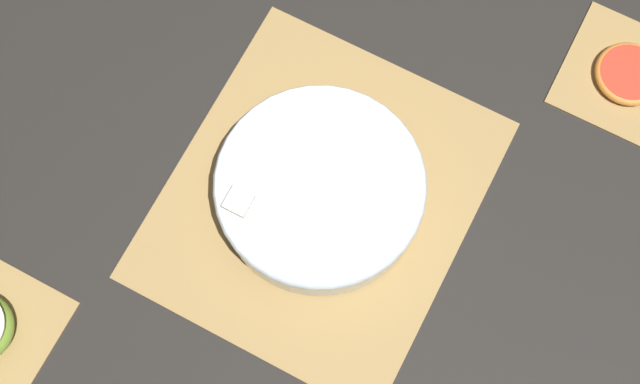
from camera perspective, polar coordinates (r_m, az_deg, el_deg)
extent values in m
plane|color=black|center=(1.12, 0.00, -0.47)|extent=(6.00, 6.00, 0.00)
cube|color=#A8844C|center=(1.12, 0.00, -0.43)|extent=(0.42, 0.36, 0.01)
cube|color=brown|center=(1.17, 3.60, 6.16)|extent=(0.01, 0.36, 0.00)
cube|color=brown|center=(1.15, 2.43, 4.04)|extent=(0.01, 0.36, 0.00)
cube|color=brown|center=(1.13, 1.23, 1.85)|extent=(0.01, 0.36, 0.00)
cube|color=brown|center=(1.12, 0.00, -0.40)|extent=(0.01, 0.36, 0.00)
cube|color=brown|center=(1.11, -1.26, -2.71)|extent=(0.01, 0.36, 0.00)
cube|color=brown|center=(1.10, -2.55, -5.06)|extent=(0.01, 0.36, 0.00)
cube|color=brown|center=(1.09, -3.86, -7.44)|extent=(0.01, 0.36, 0.00)
cube|color=#A8844C|center=(1.24, 19.04, 6.98)|extent=(0.16, 0.16, 0.01)
cube|color=brown|center=(1.26, 19.51, 8.01)|extent=(0.00, 0.16, 0.00)
cube|color=brown|center=(1.23, 18.61, 6.00)|extent=(0.00, 0.16, 0.00)
cylinder|color=silver|center=(1.08, 0.00, 0.10)|extent=(0.25, 0.25, 0.07)
torus|color=silver|center=(1.06, 0.00, 0.50)|extent=(0.26, 0.26, 0.01)
cylinder|color=#F7EFC6|center=(1.12, 2.14, 2.99)|extent=(0.03, 0.03, 0.01)
cylinder|color=#F7EFC6|center=(1.07, -2.36, -3.65)|extent=(0.03, 0.03, 0.01)
cylinder|color=#F7EFC6|center=(1.08, 3.63, 2.22)|extent=(0.03, 0.03, 0.01)
cylinder|color=#F7EFC6|center=(1.06, 4.24, -2.04)|extent=(0.03, 0.03, 0.01)
cylinder|color=#F7EFC6|center=(1.06, -2.12, 1.04)|extent=(0.03, 0.03, 0.01)
cylinder|color=#F7EFC6|center=(1.08, -1.22, -4.50)|extent=(0.03, 0.03, 0.01)
cube|color=white|center=(1.06, -5.21, -0.77)|extent=(0.03, 0.03, 0.03)
cube|color=white|center=(1.05, -0.84, -1.99)|extent=(0.03, 0.03, 0.03)
cube|color=white|center=(1.08, -0.04, -1.05)|extent=(0.02, 0.02, 0.02)
cube|color=white|center=(1.09, -4.13, 1.02)|extent=(0.02, 0.02, 0.02)
cube|color=white|center=(1.06, 0.55, -4.39)|extent=(0.02, 0.02, 0.02)
cube|color=white|center=(1.08, -0.98, 2.33)|extent=(0.03, 0.03, 0.03)
ellipsoid|color=orange|center=(1.09, -0.46, -2.23)|extent=(0.03, 0.02, 0.01)
ellipsoid|color=red|center=(1.09, 0.88, 0.88)|extent=(0.03, 0.02, 0.02)
ellipsoid|color=orange|center=(1.07, 1.70, -0.20)|extent=(0.02, 0.01, 0.01)
ellipsoid|color=orange|center=(1.08, 2.11, 2.96)|extent=(0.03, 0.01, 0.01)
cylinder|color=red|center=(1.24, 19.17, 7.15)|extent=(0.08, 0.08, 0.01)
torus|color=orange|center=(1.24, 19.17, 7.15)|extent=(0.09, 0.09, 0.01)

